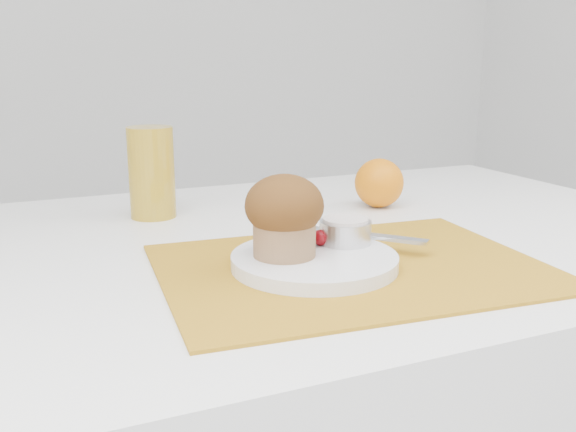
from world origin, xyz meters
name	(u,v)px	position (x,y,z in m)	size (l,w,h in m)	color
placemat	(352,267)	(-0.04, -0.11, 0.75)	(0.46, 0.34, 0.00)	#AA7517
plate	(314,261)	(-0.08, -0.10, 0.76)	(0.20, 0.20, 0.02)	white
ramekin	(345,232)	(-0.02, -0.07, 0.78)	(0.07, 0.07, 0.03)	silver
cream	(346,221)	(-0.02, -0.07, 0.80)	(0.06, 0.06, 0.01)	silver
raspberry_near	(306,236)	(-0.07, -0.05, 0.78)	(0.02, 0.02, 0.02)	#600205
raspberry_far	(321,238)	(-0.06, -0.07, 0.78)	(0.02, 0.02, 0.02)	#4E0206
butter_knife	(353,234)	(0.00, -0.04, 0.77)	(0.20, 0.02, 0.01)	silver
orange	(379,183)	(0.17, 0.16, 0.79)	(0.08, 0.08, 0.08)	orange
juice_glass	(152,173)	(-0.20, 0.25, 0.82)	(0.07, 0.07, 0.15)	#B59022
muffin	(284,214)	(-0.11, -0.09, 0.82)	(0.09, 0.09, 0.10)	#946C47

